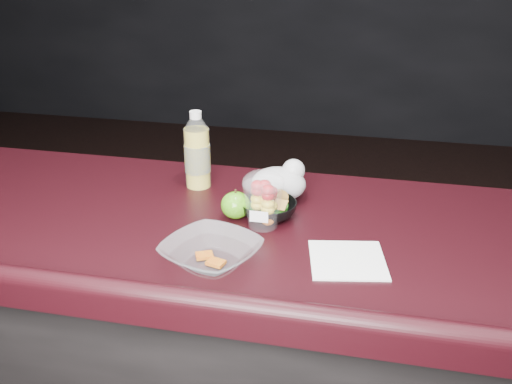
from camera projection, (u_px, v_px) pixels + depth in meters
lemonade_bottle at (197, 155)px, 1.56m from camera, size 0.07×0.07×0.22m
fruit_cup at (263, 199)px, 1.35m from camera, size 0.10×0.10×0.14m
green_apple at (236, 205)px, 1.40m from camera, size 0.07×0.07×0.08m
plastic_bag at (281, 182)px, 1.50m from camera, size 0.14×0.12×0.11m
snack_bowl at (268, 208)px, 1.41m from camera, size 0.14×0.14×0.08m
takeout_bowl at (211, 253)px, 1.21m from camera, size 0.26×0.26×0.05m
paper_napkin at (348, 260)px, 1.23m from camera, size 0.19×0.19×0.00m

